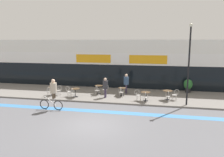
{
  "coord_description": "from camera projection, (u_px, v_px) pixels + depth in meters",
  "views": [
    {
      "loc": [
        3.56,
        -11.85,
        4.94
      ],
      "look_at": [
        -0.21,
        6.96,
        1.62
      ],
      "focal_mm": 35.0,
      "sensor_mm": 36.0,
      "label": 1
    }
  ],
  "objects": [
    {
      "name": "pedestrian_near_end",
      "position": [
        126.0,
        82.0,
        20.14
      ],
      "size": [
        0.49,
        0.49,
        1.82
      ],
      "rotation": [
        0.0,
        0.0,
        3.19
      ],
      "color": "#382D47",
      "rests_on": "sidewalk_slab"
    },
    {
      "name": "lamp_post",
      "position": [
        189.0,
        60.0,
        16.05
      ],
      "size": [
        0.26,
        0.26,
        6.07
      ],
      "color": "black",
      "rests_on": "sidewalk_slab"
    },
    {
      "name": "cafe_chair_4_near",
      "position": [
        145.0,
        97.0,
        17.05
      ],
      "size": [
        0.42,
        0.58,
        0.9
      ],
      "rotation": [
        0.0,
        0.0,
        1.63
      ],
      "color": "#B7B2AD",
      "rests_on": "sidewalk_slab"
    },
    {
      "name": "cafe_chair_5_side",
      "position": [
        175.0,
        94.0,
        17.88
      ],
      "size": [
        0.6,
        0.45,
        0.9
      ],
      "rotation": [
        0.0,
        0.0,
        3.28
      ],
      "color": "#B7B2AD",
      "rests_on": "sidewalk_slab"
    },
    {
      "name": "pedestrian_far_end",
      "position": [
        105.0,
        86.0,
        18.63
      ],
      "size": [
        0.44,
        0.44,
        1.71
      ],
      "rotation": [
        0.0,
        0.0,
        3.15
      ],
      "color": "#382D47",
      "rests_on": "sidewalk_slab"
    },
    {
      "name": "cafe_chair_1_side",
      "position": [
        69.0,
        91.0,
        19.07
      ],
      "size": [
        0.59,
        0.44,
        0.9
      ],
      "rotation": [
        0.0,
        0.0,
        -0.1
      ],
      "color": "#B7B2AD",
      "rests_on": "sidewalk_slab"
    },
    {
      "name": "bike_lane_stripe",
      "position": [
        103.0,
        112.0,
        15.41
      ],
      "size": [
        36.0,
        0.7,
        0.01
      ],
      "primitive_type": "cube",
      "color": "#3D7AB7",
      "rests_on": "ground"
    },
    {
      "name": "cafe_chair_0_near",
      "position": [
        49.0,
        91.0,
        18.97
      ],
      "size": [
        0.42,
        0.59,
        0.9
      ],
      "rotation": [
        0.0,
        0.0,
        1.63
      ],
      "color": "#B7B2AD",
      "rests_on": "sidewalk_slab"
    },
    {
      "name": "bistro_table_5",
      "position": [
        168.0,
        93.0,
        17.98
      ],
      "size": [
        0.79,
        0.79,
        0.78
      ],
      "color": "black",
      "rests_on": "sidewalk_slab"
    },
    {
      "name": "cafe_chair_3_near",
      "position": [
        121.0,
        92.0,
        18.76
      ],
      "size": [
        0.41,
        0.58,
        0.9
      ],
      "rotation": [
        0.0,
        0.0,
        1.55
      ],
      "color": "#B7B2AD",
      "rests_on": "sidewalk_slab"
    },
    {
      "name": "planter_pot",
      "position": [
        188.0,
        85.0,
        20.54
      ],
      "size": [
        0.8,
        0.8,
        1.26
      ],
      "color": "#232326",
      "rests_on": "sidewalk_slab"
    },
    {
      "name": "bistro_table_0",
      "position": [
        52.0,
        89.0,
        19.57
      ],
      "size": [
        0.74,
        0.74,
        0.75
      ],
      "color": "black",
      "rests_on": "sidewalk_slab"
    },
    {
      "name": "bistro_table_4",
      "position": [
        146.0,
        95.0,
        17.65
      ],
      "size": [
        0.76,
        0.76,
        0.74
      ],
      "color": "black",
      "rests_on": "sidewalk_slab"
    },
    {
      "name": "cyclist_0",
      "position": [
        53.0,
        92.0,
        15.61
      ],
      "size": [
        1.81,
        0.52,
        2.26
      ],
      "rotation": [
        0.0,
        0.0,
        3.1
      ],
      "color": "black",
      "rests_on": "ground"
    },
    {
      "name": "bistro_table_2",
      "position": [
        99.0,
        88.0,
        20.04
      ],
      "size": [
        0.71,
        0.71,
        0.77
      ],
      "color": "black",
      "rests_on": "sidewalk_slab"
    },
    {
      "name": "bistro_table_1",
      "position": [
        75.0,
        91.0,
        18.94
      ],
      "size": [
        0.79,
        0.79,
        0.74
      ],
      "color": "black",
      "rests_on": "sidewalk_slab"
    },
    {
      "name": "ground_plane",
      "position": [
        93.0,
        125.0,
        12.98
      ],
      "size": [
        120.0,
        120.0,
        0.0
      ],
      "primitive_type": "plane",
      "color": "#5B5B60"
    },
    {
      "name": "cafe_chair_0_side",
      "position": [
        59.0,
        90.0,
        19.45
      ],
      "size": [
        0.58,
        0.42,
        0.9
      ],
      "rotation": [
        0.0,
        0.0,
        3.09
      ],
      "color": "#B7B2AD",
      "rests_on": "sidewalk_slab"
    },
    {
      "name": "bistro_table_3",
      "position": [
        122.0,
        90.0,
        19.36
      ],
      "size": [
        0.71,
        0.71,
        0.71
      ],
      "color": "black",
      "rests_on": "sidewalk_slab"
    },
    {
      "name": "cafe_chair_2_side",
      "position": [
        105.0,
        89.0,
        19.92
      ],
      "size": [
        0.58,
        0.41,
        0.9
      ],
      "rotation": [
        0.0,
        0.0,
        3.13
      ],
      "color": "#B7B2AD",
      "rests_on": "sidewalk_slab"
    },
    {
      "name": "cafe_chair_4_side",
      "position": [
        138.0,
        94.0,
        17.78
      ],
      "size": [
        0.58,
        0.41,
        0.9
      ],
      "rotation": [
        0.0,
        0.0,
        0.02
      ],
      "color": "#B7B2AD",
      "rests_on": "sidewalk_slab"
    },
    {
      "name": "sidewalk_slab",
      "position": [
        115.0,
        95.0,
        19.97
      ],
      "size": [
        40.0,
        5.5,
        0.12
      ],
      "primitive_type": "cube",
      "color": "slate",
      "rests_on": "ground"
    },
    {
      "name": "storefront_facade",
      "position": [
        123.0,
        63.0,
        24.1
      ],
      "size": [
        40.0,
        4.06,
        5.05
      ],
      "color": "silver",
      "rests_on": "ground"
    },
    {
      "name": "cafe_chair_1_near",
      "position": [
        73.0,
        93.0,
        18.34
      ],
      "size": [
        0.42,
        0.59,
        0.9
      ],
      "rotation": [
        0.0,
        0.0,
        1.63
      ],
      "color": "#B7B2AD",
      "rests_on": "sidewalk_slab"
    },
    {
      "name": "cafe_chair_2_near",
      "position": [
        97.0,
        90.0,
        19.44
      ],
      "size": [
        0.4,
        0.58,
        0.9
      ],
      "rotation": [
        0.0,
        0.0,
        1.56
      ],
      "color": "#B7B2AD",
      "rests_on": "sidewalk_slab"
    },
    {
      "name": "cafe_chair_5_near",
      "position": [
        168.0,
        96.0,
        17.39
      ],
      "size": [
        0.4,
        0.57,
        0.9
      ],
      "rotation": [
        0.0,
        0.0,
        1.57
      ],
      "color": "#B7B2AD",
      "rests_on": "sidewalk_slab"
    }
  ]
}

